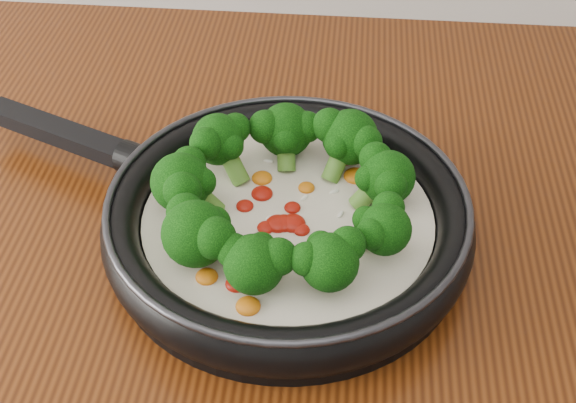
{
  "coord_description": "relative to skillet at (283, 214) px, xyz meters",
  "views": [
    {
      "loc": [
        0.05,
        0.57,
        1.39
      ],
      "look_at": [
        0.0,
        1.06,
        0.95
      ],
      "focal_mm": 48.43,
      "sensor_mm": 36.0,
      "label": 1
    }
  ],
  "objects": [
    {
      "name": "skillet",
      "position": [
        0.0,
        0.0,
        0.0
      ],
      "size": [
        0.53,
        0.42,
        0.09
      ],
      "color": "black",
      "rests_on": "counter"
    }
  ]
}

